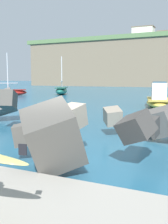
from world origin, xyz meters
name	(u,v)px	position (x,y,z in m)	size (l,w,h in m)	color
ground_plane	(64,160)	(0.00, 0.00, 0.00)	(400.00, 400.00, 0.00)	#235B7A
breakwater_jetty	(102,117)	(0.27, 2.33, 0.99)	(31.09, 8.68, 2.02)	#3D3A38
boat_near_left	(158,100)	(-0.44, 16.39, 0.64)	(3.12, 5.54, 2.15)	#EAC64C
boat_mid_left	(11,92)	(-21.98, 23.32, 0.48)	(4.45, 4.49, 5.86)	maroon
boat_mid_centre	(62,91)	(-16.88, 28.58, 0.59)	(3.52, 5.39, 5.60)	#1E6656
mooring_buoy_middle	(62,101)	(-9.56, 16.23, 0.22)	(0.44, 0.44, 0.44)	yellow
mooring_buoy_outer	(155,93)	(-4.52, 35.00, 0.22)	(0.44, 0.44, 0.44)	silver
station_building_west	(143,35)	(-21.20, 93.65, 17.60)	(7.65, 4.86, 6.01)	silver
station_building_central	(165,38)	(-14.43, 97.68, 16.78)	(4.46, 7.89, 4.36)	beige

